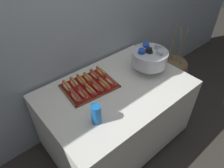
% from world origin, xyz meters
% --- Properties ---
extents(ground_plane, '(10.00, 10.00, 0.00)m').
position_xyz_m(ground_plane, '(0.00, 0.00, 0.00)').
color(ground_plane, '#38332D').
extents(back_wall, '(6.00, 0.10, 2.60)m').
position_xyz_m(back_wall, '(0.00, 0.55, 1.30)').
color(back_wall, '#9EA8B2').
rests_on(back_wall, ground_plane).
extents(buffet_table, '(1.42, 0.94, 0.75)m').
position_xyz_m(buffet_table, '(0.00, 0.00, 0.40)').
color(buffet_table, white).
rests_on(buffet_table, ground_plane).
extents(floor_vase, '(0.48, 0.48, 1.05)m').
position_xyz_m(floor_vase, '(1.18, 0.16, 0.22)').
color(floor_vase, '#896B4C').
rests_on(floor_vase, ground_plane).
extents(serving_tray, '(0.51, 0.40, 0.01)m').
position_xyz_m(serving_tray, '(-0.18, 0.18, 0.76)').
color(serving_tray, brown).
rests_on(serving_tray, buffet_table).
extents(hot_dog_0, '(0.08, 0.18, 0.07)m').
position_xyz_m(hot_dog_0, '(-0.37, 0.12, 0.79)').
color(hot_dog_0, '#B21414').
rests_on(hot_dog_0, serving_tray).
extents(hot_dog_1, '(0.07, 0.16, 0.06)m').
position_xyz_m(hot_dog_1, '(-0.30, 0.11, 0.79)').
color(hot_dog_1, red).
rests_on(hot_dog_1, serving_tray).
extents(hot_dog_2, '(0.07, 0.17, 0.06)m').
position_xyz_m(hot_dog_2, '(-0.22, 0.11, 0.79)').
color(hot_dog_2, '#B21414').
rests_on(hot_dog_2, serving_tray).
extents(hot_dog_3, '(0.07, 0.18, 0.06)m').
position_xyz_m(hot_dog_3, '(-0.15, 0.10, 0.79)').
color(hot_dog_3, '#B21414').
rests_on(hot_dog_3, serving_tray).
extents(hot_dog_4, '(0.08, 0.19, 0.06)m').
position_xyz_m(hot_dog_4, '(-0.07, 0.09, 0.79)').
color(hot_dog_4, '#B21414').
rests_on(hot_dog_4, serving_tray).
extents(hot_dog_5, '(0.07, 0.16, 0.06)m').
position_xyz_m(hot_dog_5, '(0.00, 0.09, 0.79)').
color(hot_dog_5, red).
rests_on(hot_dog_5, serving_tray).
extents(hot_dog_6, '(0.08, 0.17, 0.06)m').
position_xyz_m(hot_dog_6, '(-0.36, 0.28, 0.79)').
color(hot_dog_6, '#B21414').
rests_on(hot_dog_6, serving_tray).
extents(hot_dog_7, '(0.08, 0.17, 0.06)m').
position_xyz_m(hot_dog_7, '(-0.28, 0.28, 0.79)').
color(hot_dog_7, red).
rests_on(hot_dog_7, serving_tray).
extents(hot_dog_8, '(0.08, 0.19, 0.06)m').
position_xyz_m(hot_dog_8, '(-0.21, 0.27, 0.79)').
color(hot_dog_8, '#B21414').
rests_on(hot_dog_8, serving_tray).
extents(hot_dog_9, '(0.08, 0.16, 0.06)m').
position_xyz_m(hot_dog_9, '(-0.13, 0.26, 0.79)').
color(hot_dog_9, red).
rests_on(hot_dog_9, serving_tray).
extents(hot_dog_10, '(0.07, 0.16, 0.06)m').
position_xyz_m(hot_dog_10, '(-0.06, 0.26, 0.79)').
color(hot_dog_10, '#B21414').
rests_on(hot_dog_10, serving_tray).
extents(hot_dog_11, '(0.08, 0.18, 0.06)m').
position_xyz_m(hot_dog_11, '(0.02, 0.25, 0.79)').
color(hot_dog_11, red).
rests_on(hot_dog_11, serving_tray).
extents(punch_bowl, '(0.36, 0.36, 0.27)m').
position_xyz_m(punch_bowl, '(0.45, 0.01, 0.91)').
color(punch_bowl, silver).
rests_on(punch_bowl, buffet_table).
extents(cup_stack, '(0.08, 0.08, 0.17)m').
position_xyz_m(cup_stack, '(-0.38, -0.20, 0.84)').
color(cup_stack, blue).
rests_on(cup_stack, buffet_table).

